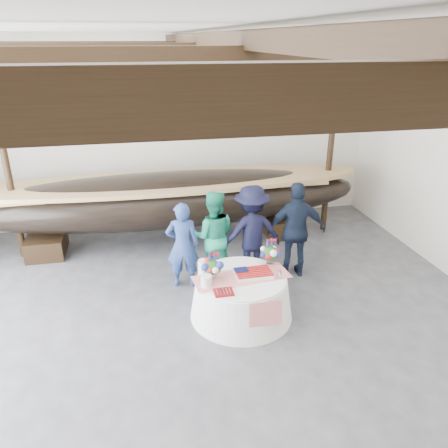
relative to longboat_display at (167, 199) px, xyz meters
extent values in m
cube|color=#3D3D42|center=(0.32, -4.60, -1.07)|extent=(10.00, 12.00, 0.01)
cube|color=silver|center=(0.32, 1.40, 1.18)|extent=(10.00, 0.02, 4.50)
cube|color=white|center=(0.32, -4.60, 3.43)|extent=(10.00, 12.00, 0.01)
cube|color=black|center=(0.32, -5.60, 3.18)|extent=(9.80, 0.12, 0.18)
cube|color=black|center=(0.32, -3.10, 3.18)|extent=(9.80, 0.12, 0.18)
cube|color=black|center=(0.32, -0.60, 3.18)|extent=(9.80, 0.12, 0.18)
cube|color=black|center=(0.32, -4.60, 3.31)|extent=(0.15, 11.76, 0.15)
cylinder|color=black|center=(-3.18, 0.00, 1.18)|extent=(0.14, 0.14, 4.50)
cylinder|color=black|center=(3.82, 0.00, 1.18)|extent=(0.14, 0.14, 4.50)
cube|color=black|center=(-2.68, 0.00, -0.85)|extent=(0.78, 1.01, 0.45)
cube|color=black|center=(2.68, 0.00, -0.85)|extent=(0.78, 1.01, 0.45)
ellipsoid|color=black|center=(0.00, 0.00, -0.01)|extent=(8.94, 1.79, 1.23)
cube|color=#9E7A4C|center=(0.00, 0.00, 0.33)|extent=(7.15, 1.17, 0.07)
cone|color=white|center=(0.92, -3.14, -0.71)|extent=(1.74, 1.74, 0.72)
cylinder|color=white|center=(0.92, -3.14, -0.34)|extent=(1.47, 1.47, 0.04)
cube|color=red|center=(0.92, -3.14, -0.32)|extent=(1.65, 0.72, 0.01)
cube|color=white|center=(1.12, -3.15, -0.29)|extent=(0.60, 0.40, 0.07)
cylinder|color=white|center=(0.30, -3.29, -0.23)|extent=(0.18, 0.18, 0.18)
cylinder|color=white|center=(0.33, -2.82, -0.22)|extent=(0.18, 0.18, 0.21)
cube|color=maroon|center=(0.53, -3.56, -0.31)|extent=(0.30, 0.24, 0.03)
cone|color=silver|center=(1.54, -3.26, -0.26)|extent=(0.09, 0.09, 0.12)
imported|color=navy|center=(0.09, -1.94, -0.23)|extent=(0.67, 0.49, 1.69)
imported|color=#1C946F|center=(0.71, -1.76, -0.17)|extent=(0.99, 0.84, 1.80)
imported|color=black|center=(1.44, -1.87, -0.13)|extent=(1.26, 0.78, 1.89)
imported|color=black|center=(2.30, -2.00, -0.11)|extent=(1.18, 0.62, 1.93)
camera|label=1|loc=(-0.68, -9.24, 3.33)|focal=35.00mm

